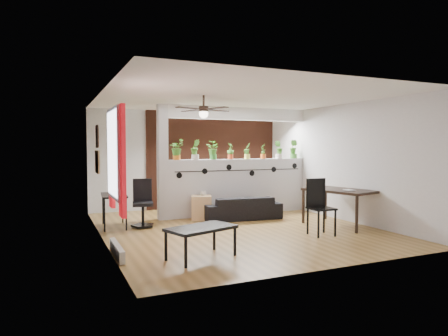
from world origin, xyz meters
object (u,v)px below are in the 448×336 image
at_px(cup, 203,193).
at_px(coffee_table, 201,230).
at_px(dining_table, 340,193).
at_px(potted_plant_5, 263,151).
at_px(potted_plant_6, 279,149).
at_px(potted_plant_4, 247,150).
at_px(cube_shelf, 201,208).
at_px(computer_desk, 114,197).
at_px(potted_plant_3, 231,151).
at_px(potted_plant_0, 177,149).
at_px(ceiling_fan, 204,111).
at_px(office_chair, 143,206).
at_px(sofa, 242,208).
at_px(potted_plant_1, 195,149).
at_px(potted_plant_2, 213,150).
at_px(potted_plant_7, 294,148).
at_px(folding_chair, 319,202).

height_order(cup, coffee_table, cup).
bearing_deg(dining_table, cup, 142.31).
distance_m(potted_plant_5, potted_plant_6, 0.45).
relative_size(potted_plant_4, cube_shelf, 0.73).
distance_m(computer_desk, coffee_table, 3.00).
relative_size(potted_plant_3, potted_plant_6, 0.84).
bearing_deg(potted_plant_5, potted_plant_0, 180.00).
bearing_deg(computer_desk, potted_plant_6, 5.91).
distance_m(ceiling_fan, office_chair, 2.39).
relative_size(sofa, dining_table, 1.08).
xyz_separation_m(potted_plant_1, computer_desk, (-1.92, -0.43, -0.98)).
height_order(potted_plant_4, sofa, potted_plant_4).
bearing_deg(potted_plant_6, computer_desk, -174.09).
relative_size(potted_plant_2, cup, 3.38).
relative_size(potted_plant_5, potted_plant_6, 0.84).
xyz_separation_m(potted_plant_6, cube_shelf, (-2.24, -0.34, -1.32)).
bearing_deg(potted_plant_4, potted_plant_7, 0.00).
xyz_separation_m(sofa, cup, (-0.82, 0.30, 0.35)).
relative_size(potted_plant_6, coffee_table, 0.40).
bearing_deg(potted_plant_7, computer_desk, -174.66).
distance_m(potted_plant_6, office_chair, 3.87).
height_order(potted_plant_0, potted_plant_2, potted_plant_0).
distance_m(potted_plant_0, potted_plant_7, 3.16).
xyz_separation_m(potted_plant_7, sofa, (-1.82, -0.64, -1.36)).
xyz_separation_m(potted_plant_1, folding_chair, (1.49, -2.68, -0.97)).
bearing_deg(ceiling_fan, cup, 69.60).
bearing_deg(potted_plant_4, cup, -165.16).
height_order(potted_plant_5, sofa, potted_plant_5).
relative_size(potted_plant_1, computer_desk, 0.48).
relative_size(potted_plant_7, office_chair, 0.50).
xyz_separation_m(potted_plant_3, potted_plant_6, (1.35, 0.00, 0.04)).
relative_size(potted_plant_0, potted_plant_5, 1.22).
height_order(potted_plant_2, cup, potted_plant_2).
distance_m(ceiling_fan, potted_plant_4, 2.67).
distance_m(potted_plant_6, coffee_table, 4.84).
height_order(potted_plant_6, sofa, potted_plant_6).
distance_m(ceiling_fan, cup, 2.32).
bearing_deg(potted_plant_5, sofa, -145.04).
relative_size(office_chair, dining_table, 0.62).
bearing_deg(potted_plant_6, potted_plant_5, -180.00).
relative_size(sofa, cube_shelf, 3.09).
bearing_deg(potted_plant_3, cup, -157.76).
xyz_separation_m(ceiling_fan, coffee_table, (-0.61, -1.50, -1.90)).
height_order(potted_plant_4, office_chair, potted_plant_4).
bearing_deg(potted_plant_2, dining_table, -47.55).
relative_size(computer_desk, coffee_table, 0.86).
bearing_deg(ceiling_fan, folding_chair, -24.19).
relative_size(ceiling_fan, potted_plant_3, 3.10).
bearing_deg(potted_plant_7, cup, -172.65).
relative_size(ceiling_fan, sofa, 0.71).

